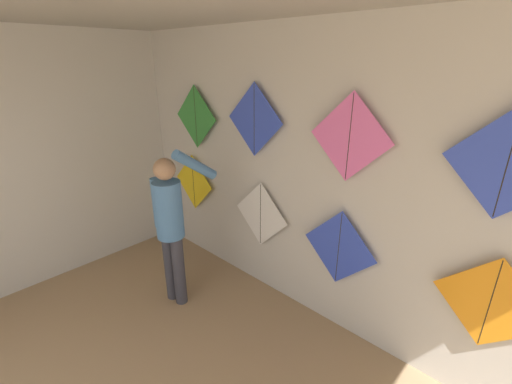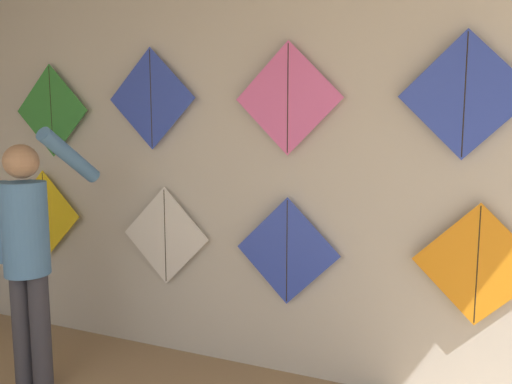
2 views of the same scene
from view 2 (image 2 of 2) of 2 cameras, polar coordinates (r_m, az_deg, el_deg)
The scene contains 10 objects.
back_panel at distance 3.53m, azimuth -2.97°, elevation 2.38°, with size 5.66×0.06×2.80m, color beige.
shopkeeper at distance 3.48m, azimuth -24.62°, elevation -5.62°, with size 0.43×0.62×1.71m.
kite_0 at distance 4.50m, azimuth -22.99°, elevation -2.34°, with size 0.73×0.01×0.73m.
kite_1 at distance 3.77m, azimuth -10.33°, elevation -4.95°, with size 0.73×0.01×0.73m.
kite_2 at distance 3.36m, azimuth 3.57°, elevation -6.77°, with size 0.73×0.01×0.73m.
kite_3 at distance 3.17m, azimuth 23.98°, elevation -7.62°, with size 0.73×0.01×0.73m.
kite_4 at distance 4.35m, azimuth -22.34°, elevation 8.59°, with size 0.73×0.01×0.73m.
kite_5 at distance 3.74m, azimuth -11.89°, elevation 10.38°, with size 0.73×0.01×0.73m.
kite_6 at distance 3.26m, azimuth 3.67°, elevation 10.61°, with size 0.73×0.01×0.73m.
kite_7 at distance 3.07m, azimuth 22.76°, elevation 10.16°, with size 0.73×0.01×0.73m.
Camera 2 is at (1.54, 0.99, 1.72)m, focal length 35.00 mm.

